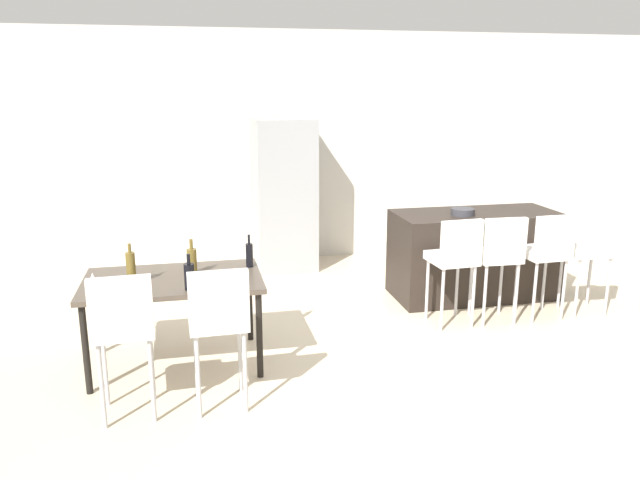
# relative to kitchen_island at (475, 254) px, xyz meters

# --- Properties ---
(ground_plane) EXTENTS (10.00, 10.00, 0.00)m
(ground_plane) POSITION_rel_kitchen_island_xyz_m (-0.78, -0.93, -0.46)
(ground_plane) COLOR beige
(back_wall) EXTENTS (10.00, 0.12, 2.90)m
(back_wall) POSITION_rel_kitchen_island_xyz_m (-0.78, 1.95, 0.99)
(back_wall) COLOR beige
(back_wall) RESTS_ON ground_plane
(kitchen_island) EXTENTS (1.74, 0.78, 0.92)m
(kitchen_island) POSITION_rel_kitchen_island_xyz_m (0.00, 0.00, 0.00)
(kitchen_island) COLOR black
(kitchen_island) RESTS_ON ground_plane
(bar_chair_left) EXTENTS (0.42, 0.42, 1.05)m
(bar_chair_left) POSITION_rel_kitchen_island_xyz_m (-0.59, -0.77, 0.24)
(bar_chair_left) COLOR white
(bar_chair_left) RESTS_ON ground_plane
(bar_chair_middle) EXTENTS (0.41, 0.41, 1.05)m
(bar_chair_middle) POSITION_rel_kitchen_island_xyz_m (-0.14, -0.77, 0.24)
(bar_chair_middle) COLOR white
(bar_chair_middle) RESTS_ON ground_plane
(bar_chair_right) EXTENTS (0.42, 0.42, 1.05)m
(bar_chair_right) POSITION_rel_kitchen_island_xyz_m (0.36, -0.77, 0.24)
(bar_chair_right) COLOR white
(bar_chair_right) RESTS_ON ground_plane
(bar_chair_far) EXTENTS (0.43, 0.43, 1.05)m
(bar_chair_far) POSITION_rel_kitchen_island_xyz_m (0.84, -0.77, 0.24)
(bar_chair_far) COLOR white
(bar_chair_far) RESTS_ON ground_plane
(dining_table) EXTENTS (1.40, 0.87, 0.74)m
(dining_table) POSITION_rel_kitchen_island_xyz_m (-3.14, -1.08, 0.21)
(dining_table) COLOR #4C4238
(dining_table) RESTS_ON ground_plane
(dining_chair_near) EXTENTS (0.42, 0.42, 1.05)m
(dining_chair_near) POSITION_rel_kitchen_island_xyz_m (-3.45, -1.87, 0.24)
(dining_chair_near) COLOR white
(dining_chair_near) RESTS_ON ground_plane
(dining_chair_far) EXTENTS (0.41, 0.41, 1.05)m
(dining_chair_far) POSITION_rel_kitchen_island_xyz_m (-2.82, -1.87, 0.24)
(dining_chair_far) COLOR white
(dining_chair_far) RESTS_ON ground_plane
(wine_bottle_near) EXTENTS (0.08, 0.08, 0.29)m
(wine_bottle_near) POSITION_rel_kitchen_island_xyz_m (-2.98, -1.00, 0.39)
(wine_bottle_near) COLOR brown
(wine_bottle_near) RESTS_ON dining_table
(wine_bottle_far) EXTENTS (0.08, 0.08, 0.28)m
(wine_bottle_far) POSITION_rel_kitchen_island_xyz_m (-3.01, -1.39, 0.39)
(wine_bottle_far) COLOR black
(wine_bottle_far) RESTS_ON dining_table
(wine_bottle_right) EXTENTS (0.07, 0.07, 0.32)m
(wine_bottle_right) POSITION_rel_kitchen_island_xyz_m (-3.44, -1.16, 0.41)
(wine_bottle_right) COLOR brown
(wine_bottle_right) RESTS_ON dining_table
(wine_bottle_end) EXTENTS (0.06, 0.06, 0.28)m
(wine_bottle_end) POSITION_rel_kitchen_island_xyz_m (-2.51, -0.89, 0.39)
(wine_bottle_end) COLOR black
(wine_bottle_end) RESTS_ON dining_table
(wine_glass_left) EXTENTS (0.07, 0.07, 0.17)m
(wine_glass_left) POSITION_rel_kitchen_island_xyz_m (-3.69, -1.38, 0.40)
(wine_glass_left) COLOR silver
(wine_glass_left) RESTS_ON dining_table
(refrigerator) EXTENTS (0.72, 0.68, 1.84)m
(refrigerator) POSITION_rel_kitchen_island_xyz_m (-1.83, 1.51, 0.46)
(refrigerator) COLOR #939699
(refrigerator) RESTS_ON ground_plane
(fruit_bowl) EXTENTS (0.24, 0.24, 0.07)m
(fruit_bowl) POSITION_rel_kitchen_island_xyz_m (-0.21, -0.09, 0.50)
(fruit_bowl) COLOR #333338
(fruit_bowl) RESTS_ON kitchen_island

